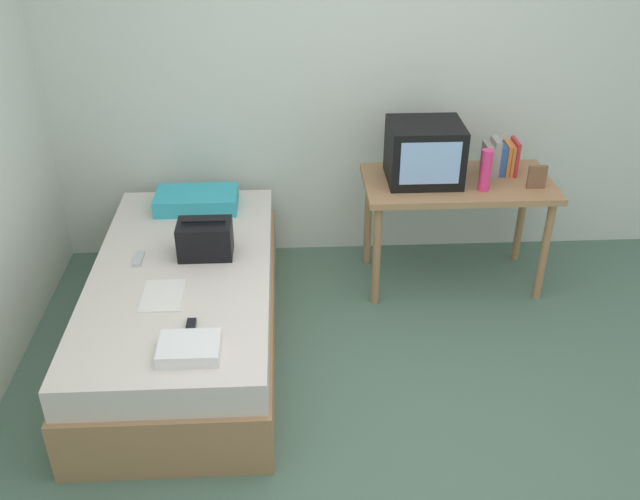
# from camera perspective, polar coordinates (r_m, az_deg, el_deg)

# --- Properties ---
(ground_plane) EXTENTS (8.00, 8.00, 0.00)m
(ground_plane) POSITION_cam_1_polar(r_m,az_deg,el_deg) (3.54, 5.00, -15.83)
(ground_plane) COLOR #4C6B56
(wall_back) EXTENTS (5.20, 0.10, 2.60)m
(wall_back) POSITION_cam_1_polar(r_m,az_deg,el_deg) (4.61, 2.55, 14.72)
(wall_back) COLOR silver
(wall_back) RESTS_ON ground
(bed) EXTENTS (1.00, 2.00, 0.51)m
(bed) POSITION_cam_1_polar(r_m,az_deg,el_deg) (4.06, -10.83, -4.63)
(bed) COLOR #9E754C
(bed) RESTS_ON ground
(desk) EXTENTS (1.16, 0.60, 0.72)m
(desk) POSITION_cam_1_polar(r_m,az_deg,el_deg) (4.47, 11.02, 4.48)
(desk) COLOR #9E754C
(desk) RESTS_ON ground
(tv) EXTENTS (0.44, 0.39, 0.36)m
(tv) POSITION_cam_1_polar(r_m,az_deg,el_deg) (4.34, 8.44, 7.82)
(tv) COLOR black
(tv) RESTS_ON desk
(water_bottle) EXTENTS (0.07, 0.07, 0.26)m
(water_bottle) POSITION_cam_1_polar(r_m,az_deg,el_deg) (4.29, 13.23, 6.30)
(water_bottle) COLOR #E53372
(water_bottle) RESTS_ON desk
(book_row) EXTENTS (0.20, 0.16, 0.23)m
(book_row) POSITION_cam_1_polar(r_m,az_deg,el_deg) (4.55, 14.31, 7.23)
(book_row) COLOR gray
(book_row) RESTS_ON desk
(picture_frame) EXTENTS (0.11, 0.02, 0.14)m
(picture_frame) POSITION_cam_1_polar(r_m,az_deg,el_deg) (4.42, 17.14, 5.66)
(picture_frame) COLOR brown
(picture_frame) RESTS_ON desk
(pillow) EXTENTS (0.51, 0.30, 0.10)m
(pillow) POSITION_cam_1_polar(r_m,az_deg,el_deg) (4.52, -9.93, 4.00)
(pillow) COLOR #33A8B7
(pillow) RESTS_ON bed
(handbag) EXTENTS (0.30, 0.20, 0.23)m
(handbag) POSITION_cam_1_polar(r_m,az_deg,el_deg) (3.97, -9.27, 0.90)
(handbag) COLOR black
(handbag) RESTS_ON bed
(magazine) EXTENTS (0.21, 0.29, 0.01)m
(magazine) POSITION_cam_1_polar(r_m,az_deg,el_deg) (3.71, -12.59, -3.60)
(magazine) COLOR white
(magazine) RESTS_ON bed
(remote_dark) EXTENTS (0.04, 0.16, 0.02)m
(remote_dark) POSITION_cam_1_polar(r_m,az_deg,el_deg) (3.43, -10.44, -6.32)
(remote_dark) COLOR black
(remote_dark) RESTS_ON bed
(remote_silver) EXTENTS (0.04, 0.14, 0.02)m
(remote_silver) POSITION_cam_1_polar(r_m,az_deg,el_deg) (4.04, -14.44, -0.69)
(remote_silver) COLOR #B7B7BC
(remote_silver) RESTS_ON bed
(folded_towel) EXTENTS (0.28, 0.22, 0.06)m
(folded_towel) POSITION_cam_1_polar(r_m,az_deg,el_deg) (3.29, -10.51, -7.82)
(folded_towel) COLOR white
(folded_towel) RESTS_ON bed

